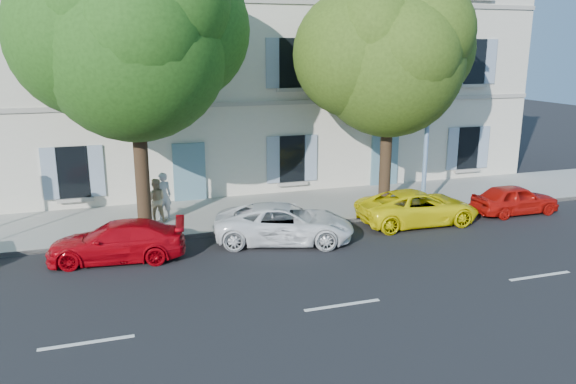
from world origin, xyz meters
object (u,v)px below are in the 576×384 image
object	(u,v)px
street_lamp	(433,78)
pedestrian_a	(163,196)
tree_left	(134,47)
pedestrian_b	(156,200)
tree_right	(390,63)
car_white_coupe	(285,223)
car_red_coupe	(117,241)
car_red_hatchback	(515,199)
car_yellow_supercar	(418,207)

from	to	relation	value
street_lamp	pedestrian_a	xyz separation A→B (m)	(-9.73, 1.81, -4.13)
tree_left	street_lamp	bearing A→B (deg)	-4.37
pedestrian_a	pedestrian_b	bearing A→B (deg)	25.51
tree_right	pedestrian_b	bearing A→B (deg)	176.69
car_white_coupe	pedestrian_a	xyz separation A→B (m)	(-3.56, 3.33, 0.39)
street_lamp	pedestrian_a	bearing A→B (deg)	169.48
car_red_coupe	street_lamp	world-z (taller)	street_lamp
car_red_coupe	pedestrian_a	bearing A→B (deg)	160.85
car_red_coupe	car_red_hatchback	bearing A→B (deg)	99.49
car_red_hatchback	street_lamp	xyz separation A→B (m)	(-3.22, 1.15, 4.57)
car_red_coupe	tree_right	xyz separation A→B (m)	(10.23, 2.62, 5.06)
tree_left	tree_right	distance (m)	9.28
tree_left	tree_right	bearing A→B (deg)	1.71
car_red_coupe	pedestrian_a	distance (m)	3.79
tree_left	pedestrian_b	size ratio (longest dim) A/B	6.01
tree_left	car_red_coupe	bearing A→B (deg)	-112.71
car_red_hatchback	tree_right	distance (m)	7.10
tree_right	street_lamp	bearing A→B (deg)	-41.60
tree_left	pedestrian_a	xyz separation A→B (m)	(0.73, 1.01, -5.22)
street_lamp	car_yellow_supercar	bearing A→B (deg)	-131.46
car_red_hatchback	street_lamp	distance (m)	5.70
car_white_coupe	pedestrian_a	size ratio (longest dim) A/B	2.62
car_red_coupe	pedestrian_b	bearing A→B (deg)	163.45
car_red_coupe	car_red_hatchback	size ratio (longest dim) A/B	1.19
car_red_hatchback	pedestrian_b	world-z (taller)	pedestrian_b
car_white_coupe	street_lamp	xyz separation A→B (m)	(6.17, 1.52, 4.51)
car_red_hatchback	tree_right	bearing A→B (deg)	63.54
street_lamp	pedestrian_a	distance (m)	10.73
pedestrian_a	pedestrian_b	world-z (taller)	pedestrian_a
car_red_coupe	tree_left	bearing A→B (deg)	165.25
car_red_coupe	car_yellow_supercar	size ratio (longest dim) A/B	0.91
tree_right	car_white_coupe	bearing A→B (deg)	-152.38
tree_left	pedestrian_b	bearing A→B (deg)	60.44
car_red_coupe	car_red_hatchback	xyz separation A→B (m)	(14.67, 0.39, -0.01)
car_red_hatchback	pedestrian_b	xyz separation A→B (m)	(-13.24, 2.73, 0.36)
car_yellow_supercar	car_red_hatchback	distance (m)	4.20
car_yellow_supercar	tree_right	distance (m)	5.50
street_lamp	pedestrian_b	distance (m)	10.98
car_red_coupe	tree_left	xyz separation A→B (m)	(0.98, 2.34, 5.65)
tree_right	tree_left	bearing A→B (deg)	-178.29
car_white_coupe	car_red_coupe	bearing A→B (deg)	107.44
car_yellow_supercar	pedestrian_a	bearing A→B (deg)	73.04
car_red_coupe	car_white_coupe	xyz separation A→B (m)	(5.28, 0.02, 0.04)
car_yellow_supercar	pedestrian_b	distance (m)	9.44
car_red_coupe	pedestrian_a	size ratio (longest dim) A/B	2.33
car_white_coupe	street_lamp	size ratio (longest dim) A/B	0.51
car_white_coupe	pedestrian_a	world-z (taller)	pedestrian_a
street_lamp	car_red_coupe	bearing A→B (deg)	-172.34
car_white_coupe	car_yellow_supercar	size ratio (longest dim) A/B	1.02
car_yellow_supercar	car_red_coupe	bearing A→B (deg)	93.83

